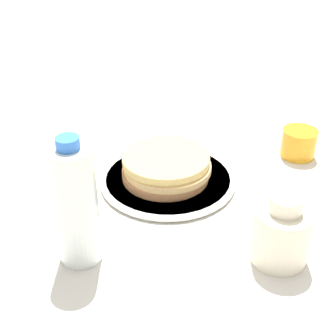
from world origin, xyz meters
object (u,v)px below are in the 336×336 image
at_px(juice_glass, 299,143).
at_px(water_bottle_near, 76,205).
at_px(pancake_stack, 166,166).
at_px(plate, 168,179).
at_px(cream_jug, 281,233).

height_order(juice_glass, water_bottle_near, water_bottle_near).
relative_size(pancake_stack, water_bottle_near, 0.82).
relative_size(plate, cream_jug, 2.25).
bearing_deg(pancake_stack, plate, 63.17).
height_order(plate, water_bottle_near, water_bottle_near).
height_order(plate, juice_glass, juice_glass).
bearing_deg(cream_jug, juice_glass, 168.40).
bearing_deg(plate, cream_jug, 45.26).
distance_m(pancake_stack, water_bottle_near, 0.27).
relative_size(juice_glass, water_bottle_near, 0.35).
xyz_separation_m(pancake_stack, juice_glass, (-0.14, 0.28, -0.00)).
bearing_deg(juice_glass, water_bottle_near, -46.01).
bearing_deg(water_bottle_near, juice_glass, 133.99).
relative_size(pancake_stack, cream_jug, 1.48).
distance_m(plate, juice_glass, 0.31).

